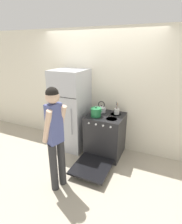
{
  "coord_description": "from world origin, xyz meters",
  "views": [
    {
      "loc": [
        1.37,
        -3.44,
        2.17
      ],
      "look_at": [
        0.04,
        -0.49,
        0.96
      ],
      "focal_mm": 28.0,
      "sensor_mm": 36.0,
      "label": 1
    }
  ],
  "objects_px": {
    "stove_range": "(105,136)",
    "person": "(55,135)",
    "refrigerator": "(71,110)",
    "utensil_jar": "(117,111)",
    "tea_kettle": "(101,109)",
    "dutch_oven_pot": "(96,112)"
  },
  "relations": [
    {
      "from": "stove_range",
      "to": "tea_kettle",
      "type": "bearing_deg",
      "value": 130.81
    },
    {
      "from": "refrigerator",
      "to": "person",
      "type": "distance_m",
      "value": 1.3
    },
    {
      "from": "stove_range",
      "to": "person",
      "type": "height_order",
      "value": "person"
    },
    {
      "from": "dutch_oven_pot",
      "to": "refrigerator",
      "type": "bearing_deg",
      "value": 168.62
    },
    {
      "from": "tea_kettle",
      "to": "utensil_jar",
      "type": "relative_size",
      "value": 0.88
    },
    {
      "from": "dutch_oven_pot",
      "to": "person",
      "type": "xyz_separation_m",
      "value": [
        -0.2,
        -1.08,
        -0.02
      ]
    },
    {
      "from": "dutch_oven_pot",
      "to": "person",
      "type": "bearing_deg",
      "value": -100.47
    },
    {
      "from": "person",
      "to": "dutch_oven_pot",
      "type": "bearing_deg",
      "value": 6.07
    },
    {
      "from": "utensil_jar",
      "to": "tea_kettle",
      "type": "bearing_deg",
      "value": -178.92
    },
    {
      "from": "stove_range",
      "to": "utensil_jar",
      "type": "relative_size",
      "value": 5.13
    },
    {
      "from": "dutch_oven_pot",
      "to": "utensil_jar",
      "type": "bearing_deg",
      "value": 39.1
    },
    {
      "from": "refrigerator",
      "to": "stove_range",
      "type": "height_order",
      "value": "refrigerator"
    },
    {
      "from": "stove_range",
      "to": "person",
      "type": "distance_m",
      "value": 1.34
    },
    {
      "from": "utensil_jar",
      "to": "stove_range",
      "type": "bearing_deg",
      "value": -135.12
    },
    {
      "from": "refrigerator",
      "to": "utensil_jar",
      "type": "xyz_separation_m",
      "value": [
        0.99,
        0.15,
        0.08
      ]
    },
    {
      "from": "dutch_oven_pot",
      "to": "tea_kettle",
      "type": "bearing_deg",
      "value": 87.32
    },
    {
      "from": "refrigerator",
      "to": "tea_kettle",
      "type": "bearing_deg",
      "value": 12.06
    },
    {
      "from": "tea_kettle",
      "to": "stove_range",
      "type": "bearing_deg",
      "value": -49.19
    },
    {
      "from": "refrigerator",
      "to": "tea_kettle",
      "type": "height_order",
      "value": "refrigerator"
    },
    {
      "from": "stove_range",
      "to": "utensil_jar",
      "type": "xyz_separation_m",
      "value": [
        0.18,
        0.18,
        0.51
      ]
    },
    {
      "from": "refrigerator",
      "to": "person",
      "type": "height_order",
      "value": "refrigerator"
    },
    {
      "from": "tea_kettle",
      "to": "refrigerator",
      "type": "bearing_deg",
      "value": -167.94
    }
  ]
}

